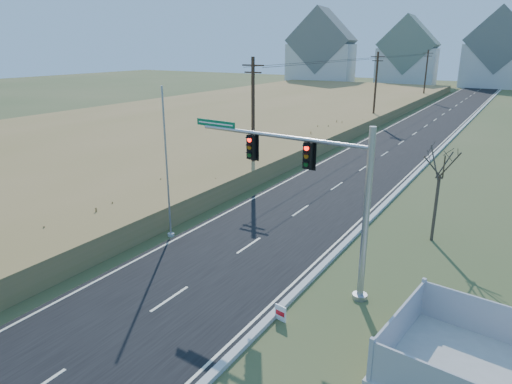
% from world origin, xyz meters
% --- Properties ---
extents(ground, '(260.00, 260.00, 0.00)m').
position_xyz_m(ground, '(0.00, 0.00, 0.00)').
color(ground, '#3A4C25').
rests_on(ground, ground).
extents(road, '(8.00, 180.00, 0.06)m').
position_xyz_m(road, '(0.00, 50.00, 0.03)').
color(road, black).
rests_on(road, ground).
extents(curb, '(0.30, 180.00, 0.18)m').
position_xyz_m(curb, '(4.15, 50.00, 0.09)').
color(curb, '#B2AFA8').
rests_on(curb, ground).
extents(reed_marsh, '(38.00, 110.00, 1.30)m').
position_xyz_m(reed_marsh, '(-24.00, 40.00, 0.65)').
color(reed_marsh, '#9D7646').
rests_on(reed_marsh, ground).
extents(utility_pole_near, '(1.80, 0.26, 9.00)m').
position_xyz_m(utility_pole_near, '(-6.50, 15.00, 4.68)').
color(utility_pole_near, '#422D1E').
rests_on(utility_pole_near, ground).
extents(utility_pole_mid, '(1.80, 0.26, 9.00)m').
position_xyz_m(utility_pole_mid, '(-6.50, 45.00, 4.68)').
color(utility_pole_mid, '#422D1E').
rests_on(utility_pole_mid, ground).
extents(utility_pole_far, '(1.80, 0.26, 9.00)m').
position_xyz_m(utility_pole_far, '(-6.50, 75.00, 4.68)').
color(utility_pole_far, '#422D1E').
rests_on(utility_pole_far, ground).
extents(condo_nw, '(17.69, 13.38, 19.05)m').
position_xyz_m(condo_nw, '(-38.00, 100.00, 7.70)').
color(condo_nw, silver).
rests_on(condo_nw, ground).
extents(condo_nnw, '(14.93, 11.17, 17.03)m').
position_xyz_m(condo_nnw, '(-18.00, 108.00, 6.94)').
color(condo_nnw, silver).
rests_on(condo_nnw, ground).
extents(condo_n, '(15.27, 10.20, 18.54)m').
position_xyz_m(condo_n, '(2.00, 112.00, 7.61)').
color(condo_n, silver).
rests_on(condo_n, ground).
extents(traffic_signal_mast, '(8.79, 0.98, 7.01)m').
position_xyz_m(traffic_signal_mast, '(4.65, 2.22, 4.32)').
color(traffic_signal_mast, '#9EA0A5').
rests_on(traffic_signal_mast, ground).
extents(open_sign, '(0.50, 0.15, 0.62)m').
position_xyz_m(open_sign, '(4.50, -0.97, 0.33)').
color(open_sign, white).
rests_on(open_sign, ground).
extents(flagpole, '(0.36, 0.36, 7.92)m').
position_xyz_m(flagpole, '(-4.30, 2.96, 3.16)').
color(flagpole, '#B7B5AD').
rests_on(flagpole, ground).
extents(bare_tree, '(2.01, 2.01, 5.33)m').
position_xyz_m(bare_tree, '(7.80, 9.67, 4.29)').
color(bare_tree, '#4C3F33').
rests_on(bare_tree, ground).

